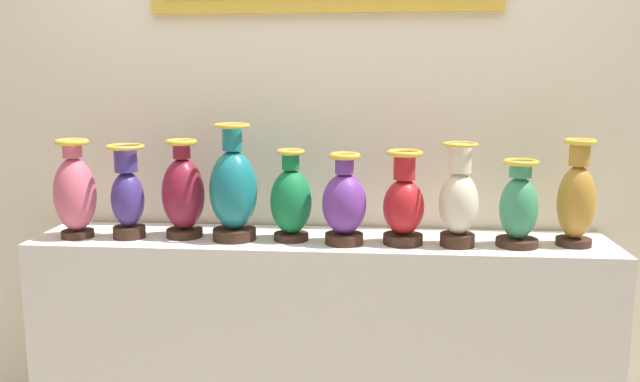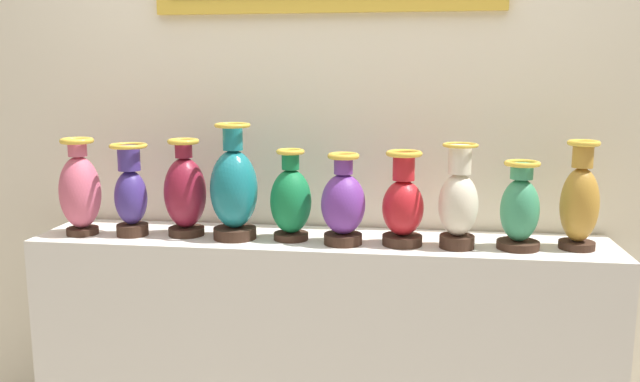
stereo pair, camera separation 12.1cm
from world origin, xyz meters
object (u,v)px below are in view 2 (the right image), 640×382
(vase_teal, at_px, (234,190))
(vase_emerald, at_px, (291,200))
(vase_indigo, at_px, (131,193))
(vase_violet, at_px, (343,204))
(vase_crimson, at_px, (403,205))
(vase_rose, at_px, (80,190))
(vase_ochre, at_px, (580,202))
(vase_ivory, at_px, (458,202))
(vase_burgundy, at_px, (185,192))
(vase_jade, at_px, (520,209))

(vase_teal, relative_size, vase_emerald, 1.28)
(vase_teal, bearing_deg, vase_indigo, -179.07)
(vase_teal, distance_m, vase_violet, 0.41)
(vase_emerald, xyz_separation_m, vase_crimson, (0.41, -0.02, -0.00))
(vase_rose, bearing_deg, vase_teal, 1.72)
(vase_rose, height_order, vase_ochre, vase_ochre)
(vase_emerald, height_order, vase_ivory, vase_ivory)
(vase_burgundy, height_order, vase_violet, vase_burgundy)
(vase_emerald, bearing_deg, vase_violet, -10.82)
(vase_emerald, xyz_separation_m, vase_ochre, (1.02, 0.01, 0.02))
(vase_burgundy, distance_m, vase_jade, 1.23)
(vase_teal, distance_m, vase_ivory, 0.82)
(vase_indigo, bearing_deg, vase_ochre, 0.98)
(vase_crimson, bearing_deg, vase_teal, 179.21)
(vase_ochre, bearing_deg, vase_rose, -178.77)
(vase_rose, bearing_deg, vase_crimson, 0.44)
(vase_crimson, bearing_deg, vase_emerald, 176.92)
(vase_burgundy, height_order, vase_teal, vase_teal)
(vase_rose, distance_m, vase_emerald, 0.81)
(vase_rose, distance_m, vase_violet, 1.01)
(vase_burgundy, distance_m, vase_emerald, 0.41)
(vase_crimson, bearing_deg, vase_jade, 0.41)
(vase_indigo, bearing_deg, vase_jade, 0.03)
(vase_crimson, relative_size, vase_jade, 1.09)
(vase_burgundy, bearing_deg, vase_ochre, -0.14)
(vase_indigo, bearing_deg, vase_burgundy, 8.78)
(vase_violet, bearing_deg, vase_jade, 1.73)
(vase_indigo, height_order, vase_ivory, vase_ivory)
(vase_burgundy, relative_size, vase_jade, 1.18)
(vase_violet, bearing_deg, vase_rose, 179.63)
(vase_rose, relative_size, vase_jade, 1.19)
(vase_jade, relative_size, vase_ochre, 0.81)
(vase_jade, bearing_deg, vase_burgundy, 178.57)
(vase_ivory, bearing_deg, vase_burgundy, 177.30)
(vase_violet, bearing_deg, vase_emerald, 169.18)
(vase_burgundy, xyz_separation_m, vase_ochre, (1.43, -0.00, 0.00))
(vase_indigo, distance_m, vase_ivory, 1.22)
(vase_burgundy, height_order, vase_ochre, vase_ochre)
(vase_rose, bearing_deg, vase_indigo, 3.31)
(vase_burgundy, bearing_deg, vase_crimson, -2.34)
(vase_indigo, height_order, vase_teal, vase_teal)
(vase_rose, distance_m, vase_jade, 1.63)
(vase_emerald, bearing_deg, vase_teal, -176.35)
(vase_indigo, bearing_deg, vase_ivory, -0.77)
(vase_jade, xyz_separation_m, vase_ochre, (0.21, 0.03, 0.03))
(vase_burgundy, relative_size, vase_emerald, 1.09)
(vase_teal, relative_size, vase_ivory, 1.16)
(vase_burgundy, relative_size, vase_ivory, 0.99)
(vase_teal, distance_m, vase_ochre, 1.23)
(vase_rose, height_order, vase_teal, vase_teal)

